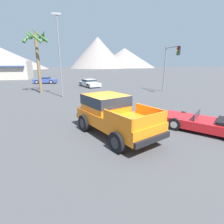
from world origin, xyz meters
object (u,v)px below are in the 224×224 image
(orange_pickup_truck, at_px, (112,112))
(street_lamp_post, at_px, (59,49))
(red_convertible_car, at_px, (206,124))
(parked_car_blue, at_px, (45,80))
(parked_car_silver, at_px, (89,83))
(palm_tree_tall, at_px, (37,46))
(traffic_light_main, at_px, (170,60))

(orange_pickup_truck, relative_size, street_lamp_post, 0.65)
(orange_pickup_truck, xyz_separation_m, red_convertible_car, (4.96, -0.87, -0.69))
(red_convertible_car, height_order, parked_car_blue, parked_car_blue)
(parked_car_blue, distance_m, parked_car_silver, 9.80)
(parked_car_silver, bearing_deg, parked_car_blue, -60.16)
(street_lamp_post, height_order, palm_tree_tall, street_lamp_post)
(orange_pickup_truck, relative_size, red_convertible_car, 1.17)
(red_convertible_car, height_order, parked_car_silver, parked_car_silver)
(traffic_light_main, bearing_deg, red_convertible_car, -20.47)
(parked_car_silver, distance_m, street_lamp_post, 9.84)
(red_convertible_car, distance_m, palm_tree_tall, 19.31)
(red_convertible_car, xyz_separation_m, parked_car_blue, (-11.95, 26.32, 0.18))
(parked_car_silver, bearing_deg, palm_tree_tall, 17.53)
(red_convertible_car, relative_size, street_lamp_post, 0.55)
(parked_car_blue, xyz_separation_m, parked_car_silver, (7.45, -6.37, -0.01))
(palm_tree_tall, bearing_deg, parked_car_silver, 37.16)
(red_convertible_car, height_order, street_lamp_post, street_lamp_post)
(street_lamp_post, bearing_deg, parked_car_blue, 104.94)
(red_convertible_car, relative_size, traffic_light_main, 0.81)
(traffic_light_main, xyz_separation_m, street_lamp_post, (-12.67, -0.37, 1.02))
(parked_car_blue, relative_size, street_lamp_post, 0.52)
(parked_car_blue, relative_size, palm_tree_tall, 0.58)
(street_lamp_post, bearing_deg, parked_car_silver, 66.06)
(orange_pickup_truck, relative_size, parked_car_silver, 1.11)
(red_convertible_car, height_order, palm_tree_tall, palm_tree_tall)
(orange_pickup_truck, xyz_separation_m, parked_car_silver, (0.46, 19.09, -0.52))
(parked_car_silver, bearing_deg, orange_pickup_truck, 69.00)
(parked_car_blue, relative_size, parked_car_silver, 0.88)
(red_convertible_car, xyz_separation_m, palm_tree_tall, (-10.80, 15.18, 5.05))
(orange_pickup_truck, xyz_separation_m, parked_car_blue, (-6.99, 25.46, -0.51))
(orange_pickup_truck, relative_size, traffic_light_main, 0.95)
(palm_tree_tall, bearing_deg, traffic_light_main, -10.83)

